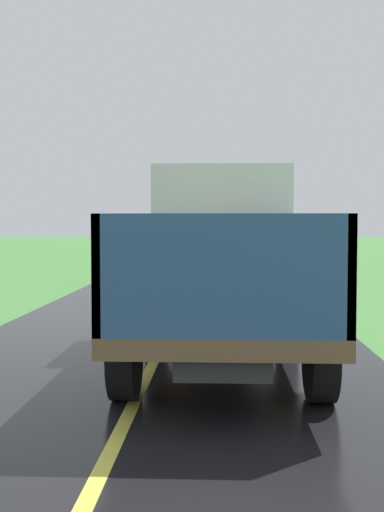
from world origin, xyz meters
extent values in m
cube|color=#2D2D30|center=(0.94, 9.44, 0.68)|extent=(0.90, 5.51, 0.24)
cube|color=brown|center=(0.94, 9.44, 0.88)|extent=(2.30, 5.80, 0.20)
cube|color=silver|center=(0.94, 11.39, 1.93)|extent=(2.10, 1.90, 1.90)
cube|color=black|center=(0.94, 12.35, 2.26)|extent=(1.78, 0.02, 0.76)
cube|color=#2D517F|center=(-0.17, 8.47, 1.53)|extent=(0.08, 3.85, 1.10)
cube|color=#2D517F|center=(2.05, 8.47, 1.53)|extent=(0.08, 3.85, 1.10)
cube|color=#2D517F|center=(0.94, 6.58, 1.53)|extent=(2.30, 0.08, 1.10)
cube|color=#2D517F|center=(0.94, 10.35, 1.53)|extent=(2.30, 0.08, 1.10)
cylinder|color=black|center=(-0.11, 11.24, 0.58)|extent=(0.28, 1.00, 1.00)
cylinder|color=black|center=(1.99, 11.24, 0.58)|extent=(0.28, 1.00, 1.00)
cylinder|color=black|center=(-0.11, 7.85, 0.58)|extent=(0.28, 1.00, 1.00)
cylinder|color=black|center=(1.99, 7.85, 0.58)|extent=(0.28, 1.00, 1.00)
ellipsoid|color=#9BB926|center=(1.02, 7.04, 1.14)|extent=(0.50, 0.64, 0.47)
ellipsoid|color=#96CA2E|center=(0.32, 9.93, 1.46)|extent=(0.47, 0.59, 0.47)
ellipsoid|color=#90B62A|center=(1.29, 9.13, 1.45)|extent=(0.45, 0.43, 0.36)
ellipsoid|color=#96BC36|center=(1.29, 7.49, 1.19)|extent=(0.48, 0.44, 0.36)
ellipsoid|color=#9DC12D|center=(0.57, 9.94, 1.82)|extent=(0.56, 0.57, 0.48)
ellipsoid|color=#8DC735|center=(0.59, 7.52, 1.77)|extent=(0.45, 0.41, 0.40)
ellipsoid|color=#8FC134|center=(1.79, 8.34, 1.83)|extent=(0.59, 0.72, 0.38)
ellipsoid|color=#9FB533|center=(0.70, 7.37, 1.79)|extent=(0.48, 0.48, 0.39)
ellipsoid|color=#8FBE2F|center=(0.11, 9.22, 1.47)|extent=(0.42, 0.44, 0.39)
ellipsoid|color=#90C12B|center=(0.49, 7.03, 1.80)|extent=(0.54, 0.58, 0.46)
ellipsoid|color=#99C329|center=(0.82, 9.34, 1.13)|extent=(0.41, 0.51, 0.40)
ellipsoid|color=#9ACA28|center=(0.09, 7.43, 1.50)|extent=(0.48, 0.58, 0.50)
ellipsoid|color=#9CBD24|center=(0.86, 8.31, 1.44)|extent=(0.52, 0.64, 0.36)
cube|color=#2D2D30|center=(0.54, 21.99, 0.68)|extent=(0.90, 5.51, 0.24)
cube|color=brown|center=(0.54, 21.99, 0.88)|extent=(2.30, 5.80, 0.20)
cube|color=gold|center=(0.54, 23.94, 1.93)|extent=(2.10, 1.90, 1.90)
cube|color=black|center=(0.54, 24.89, 2.26)|extent=(1.79, 0.02, 0.76)
cube|color=maroon|center=(-0.57, 21.01, 1.53)|extent=(0.08, 3.85, 1.10)
cube|color=maroon|center=(1.65, 21.01, 1.53)|extent=(0.08, 3.85, 1.10)
cube|color=maroon|center=(0.54, 19.13, 1.53)|extent=(2.30, 0.08, 1.10)
cube|color=maroon|center=(0.54, 22.90, 1.53)|extent=(2.30, 0.08, 1.10)
cylinder|color=black|center=(-0.51, 23.79, 0.58)|extent=(0.28, 1.00, 1.00)
cylinder|color=black|center=(1.59, 23.79, 0.58)|extent=(0.28, 1.00, 1.00)
cylinder|color=black|center=(-0.51, 20.39, 0.58)|extent=(0.28, 1.00, 1.00)
cylinder|color=black|center=(1.59, 20.39, 0.58)|extent=(0.28, 1.00, 1.00)
ellipsoid|color=#A2B730|center=(0.62, 21.56, 1.16)|extent=(0.51, 0.46, 0.44)
ellipsoid|color=#A1B323|center=(-0.21, 19.47, 1.14)|extent=(0.43, 0.38, 0.47)
ellipsoid|color=#A0C425|center=(1.17, 21.99, 1.19)|extent=(0.48, 0.54, 0.41)
ellipsoid|color=#93B336|center=(0.20, 19.84, 1.46)|extent=(0.50, 0.47, 0.48)
ellipsoid|color=#8DC924|center=(0.98, 19.77, 1.19)|extent=(0.53, 0.55, 0.42)
ellipsoid|color=#9FCA36|center=(0.29, 20.73, 1.20)|extent=(0.58, 0.68, 0.45)
camera|label=1|loc=(0.91, 1.05, 1.99)|focal=44.62mm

